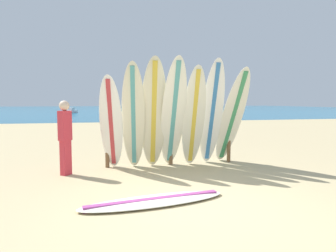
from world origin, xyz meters
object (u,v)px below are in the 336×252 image
at_px(surfboard_leaning_far_left, 111,123).
at_px(beachgoer_standing, 65,134).
at_px(surfboard_leaning_left, 133,117).
at_px(surfboard_leaning_center_right, 194,117).
at_px(surfboard_leaning_right, 212,114).
at_px(surfboard_leaning_center, 173,114).
at_px(surfboard_lying_on_sand, 154,201).
at_px(surfboard_leaning_center_left, 154,114).
at_px(surfboard_leaning_far_right, 232,117).
at_px(small_boat_offshore, 71,111).
at_px(surfboard_rack, 171,133).

height_order(surfboard_leaning_far_left, beachgoer_standing, surfboard_leaning_far_left).
height_order(surfboard_leaning_left, surfboard_leaning_center_right, surfboard_leaning_left).
xyz_separation_m(surfboard_leaning_right, beachgoer_standing, (-3.19, -0.15, -0.38)).
height_order(surfboard_leaning_center, surfboard_lying_on_sand, surfboard_leaning_center).
relative_size(surfboard_leaning_left, surfboard_leaning_center_left, 0.95).
xyz_separation_m(surfboard_leaning_center_left, surfboard_lying_on_sand, (-0.39, -2.22, -1.18)).
height_order(surfboard_leaning_right, beachgoer_standing, surfboard_leaning_right).
bearing_deg(surfboard_leaning_left, beachgoer_standing, -172.85).
bearing_deg(beachgoer_standing, surfboard_leaning_right, 2.61).
xyz_separation_m(surfboard_leaning_far_right, surfboard_lying_on_sand, (-2.26, -2.25, -1.09)).
xyz_separation_m(surfboard_leaning_center, beachgoer_standing, (-2.27, -0.09, -0.38)).
height_order(surfboard_leaning_center_left, surfboard_leaning_right, surfboard_leaning_center_left).
height_order(surfboard_leaning_far_left, surfboard_leaning_center_right, surfboard_leaning_center_right).
bearing_deg(surfboard_leaning_far_left, surfboard_leaning_left, -3.18).
relative_size(beachgoer_standing, small_boat_offshore, 0.49).
bearing_deg(surfboard_leaning_center, surfboard_leaning_center_left, 169.48).
height_order(surfboard_leaning_center_right, surfboard_leaning_far_right, surfboard_leaning_center_right).
height_order(beachgoer_standing, small_boat_offshore, beachgoer_standing).
bearing_deg(small_boat_offshore, surfboard_leaning_center, -81.21).
bearing_deg(surfboard_leaning_center_right, surfboard_lying_on_sand, -120.83).
relative_size(surfboard_leaning_far_left, surfboard_leaning_far_right, 0.90).
bearing_deg(surfboard_leaning_center_left, surfboard_leaning_far_right, 0.89).
bearing_deg(beachgoer_standing, small_boat_offshore, 95.07).
bearing_deg(small_boat_offshore, surfboard_leaning_left, -82.61).
height_order(surfboard_rack, surfboard_leaning_right, surfboard_leaning_right).
relative_size(surfboard_leaning_center, beachgoer_standing, 1.61).
distance_m(surfboard_leaning_far_right, small_boat_offshore, 35.03).
bearing_deg(surfboard_leaning_right, surfboard_leaning_center_right, -174.73).
bearing_deg(small_boat_offshore, beachgoer_standing, -84.93).
bearing_deg(surfboard_leaning_center_right, surfboard_leaning_center_left, 175.96).
relative_size(surfboard_rack, beachgoer_standing, 2.02).
bearing_deg(surfboard_leaning_center_right, surfboard_leaning_far_right, 5.47).
bearing_deg(surfboard_leaning_far_right, surfboard_leaning_right, -174.36).
bearing_deg(surfboard_lying_on_sand, surfboard_leaning_far_right, 44.90).
bearing_deg(surfboard_leaning_far_left, beachgoer_standing, -167.66).
bearing_deg(beachgoer_standing, surfboard_leaning_center, 2.24).
height_order(surfboard_leaning_center, beachgoer_standing, surfboard_leaning_center).
bearing_deg(surfboard_leaning_right, small_boat_offshore, 100.30).
height_order(surfboard_leaning_far_left, small_boat_offshore, surfboard_leaning_far_left).
height_order(surfboard_leaning_left, surfboard_lying_on_sand, surfboard_leaning_left).
height_order(surfboard_leaning_left, beachgoer_standing, surfboard_leaning_left).
bearing_deg(surfboard_leaning_center_left, surfboard_leaning_center_right, -4.04).
relative_size(surfboard_leaning_far_right, surfboard_lying_on_sand, 0.99).
bearing_deg(surfboard_leaning_far_right, surfboard_leaning_far_left, 179.92).
bearing_deg(surfboard_lying_on_sand, surfboard_leaning_center_left, 80.14).
height_order(surfboard_leaning_right, small_boat_offshore, surfboard_leaning_right).
xyz_separation_m(surfboard_leaning_left, surfboard_leaning_right, (1.79, -0.03, 0.05)).
distance_m(surfboard_leaning_center_left, beachgoer_standing, 1.89).
bearing_deg(surfboard_lying_on_sand, beachgoer_standing, 125.26).
relative_size(surfboard_leaning_far_left, surfboard_leaning_center_right, 0.90).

